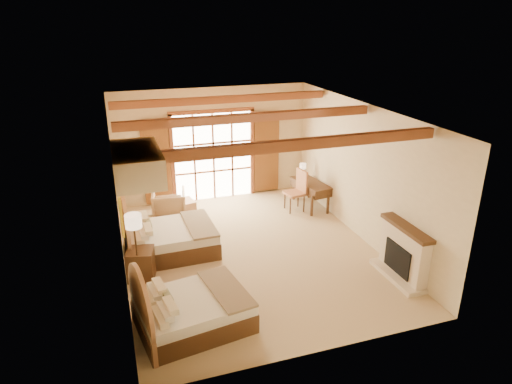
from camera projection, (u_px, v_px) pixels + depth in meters
name	position (u px, v px, depth m)	size (l,w,h in m)	color
floor	(250.00, 251.00, 10.38)	(7.00, 7.00, 0.00)	tan
wall_back	(213.00, 144.00, 12.89)	(5.50, 5.50, 0.00)	beige
wall_left	(117.00, 201.00, 8.99)	(7.00, 7.00, 0.00)	beige
wall_right	(362.00, 173.00, 10.60)	(7.00, 7.00, 0.00)	beige
ceiling	(249.00, 112.00, 9.21)	(7.00, 7.00, 0.00)	#A87039
ceiling_beams	(249.00, 118.00, 9.26)	(5.39, 4.60, 0.18)	brown
french_doors	(213.00, 157.00, 12.96)	(3.95, 0.08, 2.60)	white
fireplace	(403.00, 255.00, 9.18)	(0.46, 1.40, 1.16)	beige
painting	(121.00, 208.00, 8.29)	(0.06, 0.95, 0.75)	gold
canopy_valance	(137.00, 164.00, 6.83)	(0.70, 1.40, 0.45)	beige
bed_near	(185.00, 309.00, 7.74)	(2.04, 1.65, 1.21)	#46261B
bed_far	(164.00, 237.00, 10.17)	(2.00, 1.54, 1.30)	#46261B
nightstand	(141.00, 264.00, 9.25)	(0.52, 0.52, 0.63)	#46261B
floor_lamp	(134.00, 225.00, 8.71)	(0.32, 0.32, 1.50)	#362616
armchair	(169.00, 205.00, 11.90)	(0.84, 0.87, 0.79)	tan
ottoman	(184.00, 207.00, 12.24)	(0.53, 0.53, 0.39)	#A57747
desk	(310.00, 193.00, 12.68)	(0.75, 1.39, 0.72)	#46261B
desk_chair	(295.00, 198.00, 12.44)	(0.57, 0.57, 1.13)	#B9724C
desk_lamp	(303.00, 167.00, 12.96)	(0.18, 0.18, 0.37)	#362616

